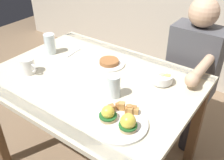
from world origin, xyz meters
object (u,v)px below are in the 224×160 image
Objects in this scene: dining_table at (93,93)px; coffee_mug at (28,66)px; fruit_bowl at (162,79)px; side_plate at (109,63)px; water_glass_near at (114,87)px; eggs_benedict_plate at (120,120)px; diner_person at (192,69)px; water_glass_far at (50,45)px; fork at (75,52)px.

coffee_mug reaches higher than dining_table.
fruit_bowl is 0.60× the size of side_plate.
water_glass_near is at bearing -119.68° from fruit_bowl.
eggs_benedict_plate is 2.16× the size of water_glass_near.
diner_person is (0.41, 0.42, -0.10)m from side_plate.
dining_table is 0.48m from water_glass_far.
water_glass_far is (-0.80, 0.32, 0.04)m from eggs_benedict_plate.
water_glass_far is (-0.44, 0.08, 0.17)m from dining_table.
eggs_benedict_plate is 2.25× the size of fruit_bowl.
water_glass_far is at bearing 158.28° from eggs_benedict_plate.
fork is 0.14× the size of diner_person.
dining_table is 10.00× the size of fruit_bowl.
diner_person reaches higher than fruit_bowl.
water_glass_far is at bearing -139.88° from fork.
coffee_mug is at bearing -94.97° from fork.
fork is 0.17m from water_glass_far.
eggs_benedict_plate is 0.79m from fork.
dining_table is 0.27m from water_glass_near.
water_glass_far is (-0.12, -0.11, 0.06)m from fork.
water_glass_near reaches higher than side_plate.
fruit_bowl is 0.96× the size of water_glass_near.
coffee_mug is (-0.70, -0.37, 0.02)m from fruit_bowl.
fruit_bowl reaches higher than fork.
dining_table is at bearing 146.30° from eggs_benedict_plate.
dining_table is 0.42m from coffee_mug.
side_plate is (0.30, -0.00, 0.01)m from fork.
side_plate is (-0.37, 0.42, -0.01)m from eggs_benedict_plate.
water_glass_far is 1.00m from diner_person.
fork is at bearing -179.73° from fruit_bowl.
fork is 0.30m from side_plate.
dining_table is at bearing -10.48° from water_glass_far.
diner_person is at bearing 46.37° from coffee_mug.
fork is 1.25× the size of water_glass_near.
fruit_bowl is 0.77× the size of fork.
dining_table is 0.72m from diner_person.
eggs_benedict_plate reaches higher than side_plate.
coffee_mug is at bearing -133.63° from diner_person.
side_plate is 0.18× the size of diner_person.
fruit_bowl is at bearing 7.76° from water_glass_far.
coffee_mug is 0.71× the size of fork.
dining_table is at bearing -151.59° from fruit_bowl.
side_plate reaches higher than dining_table.
eggs_benedict_plate is 0.56m from side_plate.
dining_table is 0.22m from side_plate.
coffee_mug is 0.56× the size of side_plate.
coffee_mug reaches higher than fruit_bowl.
dining_table is at bearing 160.84° from water_glass_near.
eggs_benedict_plate is at bearing -48.71° from side_plate.
diner_person is (0.71, 0.41, -0.09)m from fork.
fork is 1.12× the size of water_glass_far.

